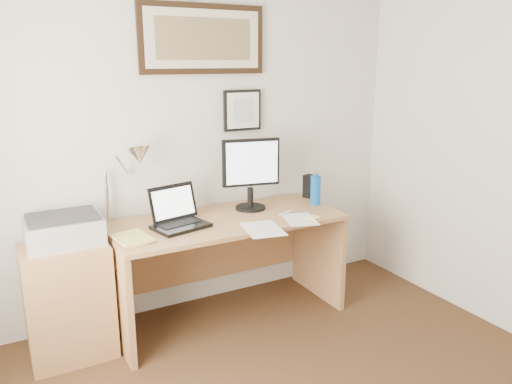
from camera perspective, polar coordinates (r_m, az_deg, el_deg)
wall_back at (r=3.62m, az=-8.13°, el=5.79°), size 3.50×0.02×2.50m
side_cabinet at (r=3.37m, az=-20.63°, el=-11.56°), size 0.50×0.40×0.73m
water_bottle at (r=3.79m, az=6.82°, el=0.20°), size 0.08×0.08×0.22m
bottle_cap at (r=3.76m, az=6.87°, el=1.96°), size 0.04×0.04×0.02m
speaker at (r=3.98m, az=6.09°, el=0.68°), size 0.10×0.09×0.18m
paper_sheet_a at (r=3.23m, az=0.80°, el=-4.25°), size 0.29×0.37×0.00m
paper_sheet_b at (r=3.43m, az=5.07°, el=-3.14°), size 0.28×0.34×0.00m
sticky_pad at (r=3.48m, az=6.60°, el=-2.89°), size 0.09×0.09×0.01m
marker_pen at (r=3.56m, az=3.43°, el=-2.39°), size 0.14×0.06×0.02m
book at (r=3.10m, az=-15.61°, el=-5.51°), size 0.23×0.29×0.02m
desk at (r=3.61m, az=-3.85°, el=-6.24°), size 1.60×0.70×0.75m
laptop at (r=3.32m, az=-8.90°, el=-2.90°), size 0.39×0.36×0.26m
lcd_monitor at (r=3.59m, az=-0.59°, el=2.47°), size 0.42×0.22×0.52m
printer at (r=3.24m, az=-21.13°, el=-4.03°), size 0.44×0.34×0.18m
desk_lamp at (r=3.33m, az=-13.53°, el=3.65°), size 0.29×0.27×0.53m
picture_large at (r=3.61m, az=-6.05°, el=16.99°), size 0.92×0.04×0.47m
picture_small at (r=3.75m, az=-1.55°, el=9.32°), size 0.30×0.03×0.30m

